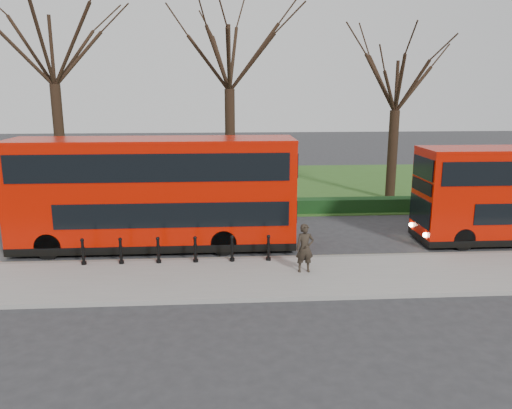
{
  "coord_description": "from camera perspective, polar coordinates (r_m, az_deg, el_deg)",
  "views": [
    {
      "loc": [
        1.56,
        -20.04,
        6.79
      ],
      "look_at": [
        2.92,
        0.5,
        2.0
      ],
      "focal_mm": 35.0,
      "sensor_mm": 36.0,
      "label": 1
    }
  ],
  "objects": [
    {
      "name": "yellow_line_inner",
      "position": [
        20.75,
        -7.95,
        -6.12
      ],
      "size": [
        60.0,
        0.1,
        0.01
      ],
      "primitive_type": "cube",
      "color": "yellow",
      "rests_on": "ground"
    },
    {
      "name": "yellow_line_outer",
      "position": [
        20.56,
        -7.98,
        -6.3
      ],
      "size": [
        60.0,
        0.1,
        0.01
      ],
      "primitive_type": "cube",
      "color": "yellow",
      "rests_on": "ground"
    },
    {
      "name": "bollard_row",
      "position": [
        19.71,
        -6.95,
        -5.15
      ],
      "size": [
        8.77,
        0.15,
        1.0
      ],
      "color": "black",
      "rests_on": "pavement"
    },
    {
      "name": "hedge",
      "position": [
        27.64,
        -6.93,
        -0.37
      ],
      "size": [
        60.0,
        0.9,
        0.8
      ],
      "primitive_type": "cube",
      "color": "black",
      "rests_on": "ground"
    },
    {
      "name": "pavement",
      "position": [
        18.38,
        -8.49,
        -8.48
      ],
      "size": [
        60.0,
        4.0,
        0.15
      ],
      "primitive_type": "cube",
      "color": "gray",
      "rests_on": "ground"
    },
    {
      "name": "tree_mid",
      "position": [
        30.13,
        -3.09,
        17.21
      ],
      "size": [
        7.89,
        7.89,
        12.32
      ],
      "color": "black",
      "rests_on": "ground"
    },
    {
      "name": "grass_verge",
      "position": [
        35.72,
        -6.24,
        2.11
      ],
      "size": [
        60.0,
        18.0,
        0.06
      ],
      "primitive_type": "cube",
      "color": "#2F511B",
      "rests_on": "ground"
    },
    {
      "name": "bus_lead",
      "position": [
        21.75,
        -11.53,
        1.17
      ],
      "size": [
        11.95,
        2.74,
        4.76
      ],
      "color": "#AE0E01",
      "rests_on": "ground"
    },
    {
      "name": "tree_right",
      "position": [
        31.81,
        15.8,
        13.5
      ],
      "size": [
        6.42,
        6.42,
        10.02
      ],
      "color": "black",
      "rests_on": "ground"
    },
    {
      "name": "tree_left",
      "position": [
        31.63,
        -22.38,
        16.77
      ],
      "size": [
        8.21,
        8.21,
        12.83
      ],
      "color": "black",
      "rests_on": "ground"
    },
    {
      "name": "pedestrian",
      "position": [
        18.52,
        5.61,
        -4.99
      ],
      "size": [
        0.68,
        0.45,
        1.82
      ],
      "primitive_type": "imported",
      "rotation": [
        0.0,
        0.0,
        0.03
      ],
      "color": "black",
      "rests_on": "pavement"
    },
    {
      "name": "kerb",
      "position": [
        20.25,
        -8.05,
        -6.4
      ],
      "size": [
        60.0,
        0.25,
        0.16
      ],
      "primitive_type": "cube",
      "color": "slate",
      "rests_on": "ground"
    },
    {
      "name": "ground",
      "position": [
        21.22,
        -7.85,
        -5.69
      ],
      "size": [
        120.0,
        120.0,
        0.0
      ],
      "primitive_type": "plane",
      "color": "#28282B",
      "rests_on": "ground"
    }
  ]
}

